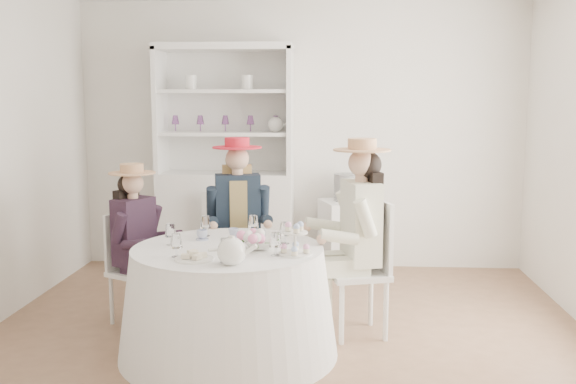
{
  "coord_description": "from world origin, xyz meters",
  "views": [
    {
      "loc": [
        0.32,
        -4.55,
        1.73
      ],
      "look_at": [
        0.0,
        0.1,
        1.05
      ],
      "focal_mm": 40.0,
      "sensor_mm": 36.0,
      "label": 1
    }
  ],
  "objects": [
    {
      "name": "ground",
      "position": [
        0.0,
        0.0,
        0.0
      ],
      "size": [
        4.5,
        4.5,
        0.0
      ],
      "primitive_type": "plane",
      "color": "brown",
      "rests_on": "ground"
    },
    {
      "name": "wall_back",
      "position": [
        0.0,
        2.0,
        1.35
      ],
      "size": [
        4.5,
        0.0,
        4.5
      ],
      "primitive_type": "plane",
      "rotation": [
        1.57,
        0.0,
        0.0
      ],
      "color": "silver",
      "rests_on": "ground"
    },
    {
      "name": "wall_front",
      "position": [
        0.0,
        -2.0,
        1.35
      ],
      "size": [
        4.5,
        0.0,
        4.5
      ],
      "primitive_type": "plane",
      "rotation": [
        -1.57,
        0.0,
        0.0
      ],
      "color": "silver",
      "rests_on": "ground"
    },
    {
      "name": "tea_table",
      "position": [
        -0.37,
        -0.38,
        0.37
      ],
      "size": [
        1.49,
        1.49,
        0.74
      ],
      "rotation": [
        0.0,
        0.0,
        0.15
      ],
      "color": "white",
      "rests_on": "ground"
    },
    {
      "name": "hutch",
      "position": [
        -0.73,
        1.77,
        0.8
      ],
      "size": [
        1.37,
        0.6,
        2.25
      ],
      "rotation": [
        0.0,
        0.0,
        -0.07
      ],
      "color": "silver",
      "rests_on": "ground"
    },
    {
      "name": "side_table",
      "position": [
        0.47,
        1.71,
        0.37
      ],
      "size": [
        0.59,
        0.59,
        0.73
      ],
      "primitive_type": "cube",
      "rotation": [
        0.0,
        0.0,
        0.31
      ],
      "color": "silver",
      "rests_on": "ground"
    },
    {
      "name": "hatbox",
      "position": [
        0.47,
        1.71,
        0.86
      ],
      "size": [
        0.34,
        0.34,
        0.27
      ],
      "primitive_type": "cylinder",
      "rotation": [
        0.0,
        0.0,
        0.31
      ],
      "color": "black",
      "rests_on": "side_table"
    },
    {
      "name": "guest_left",
      "position": [
        -1.17,
        0.17,
        0.7
      ],
      "size": [
        0.53,
        0.48,
        1.24
      ],
      "rotation": [
        0.0,
        0.0,
        1.09
      ],
      "color": "silver",
      "rests_on": "ground"
    },
    {
      "name": "guest_mid",
      "position": [
        -0.45,
        0.59,
        0.8
      ],
      "size": [
        0.53,
        0.56,
        1.42
      ],
      "rotation": [
        0.0,
        0.0,
        0.21
      ],
      "color": "silver",
      "rests_on": "ground"
    },
    {
      "name": "guest_right",
      "position": [
        0.51,
        0.02,
        0.82
      ],
      "size": [
        0.59,
        0.55,
        1.45
      ],
      "rotation": [
        0.0,
        0.0,
        -1.3
      ],
      "color": "silver",
      "rests_on": "ground"
    },
    {
      "name": "spare_chair",
      "position": [
        -0.73,
        1.48,
        0.46
      ],
      "size": [
        0.41,
        0.41,
        0.85
      ],
      "rotation": [
        0.0,
        0.0,
        2.97
      ],
      "color": "silver",
      "rests_on": "ground"
    },
    {
      "name": "teacup_a",
      "position": [
        -0.59,
        -0.17,
        0.77
      ],
      "size": [
        0.09,
        0.09,
        0.06
      ],
      "primitive_type": "imported",
      "rotation": [
        0.0,
        0.0,
        0.16
      ],
      "color": "white",
      "rests_on": "tea_table"
    },
    {
      "name": "teacup_b",
      "position": [
        -0.37,
        -0.12,
        0.77
      ],
      "size": [
        0.08,
        0.08,
        0.07
      ],
      "primitive_type": "imported",
      "rotation": [
        0.0,
        0.0,
        0.12
      ],
      "color": "white",
      "rests_on": "tea_table"
    },
    {
      "name": "teacup_c",
      "position": [
        -0.18,
        -0.2,
        0.78
      ],
      "size": [
        0.11,
        0.11,
        0.07
      ],
      "primitive_type": "imported",
      "rotation": [
        0.0,
        0.0,
        0.24
      ],
      "color": "white",
      "rests_on": "tea_table"
    },
    {
      "name": "flower_bowl",
      "position": [
        -0.15,
        -0.43,
        0.77
      ],
      "size": [
        0.23,
        0.23,
        0.05
      ],
      "primitive_type": "imported",
      "rotation": [
        0.0,
        0.0,
        0.13
      ],
      "color": "white",
      "rests_on": "tea_table"
    },
    {
      "name": "flower_arrangement",
      "position": [
        -0.19,
        -0.46,
        0.82
      ],
      "size": [
        0.18,
        0.18,
        0.06
      ],
      "rotation": [
        0.0,
        0.0,
        0.07
      ],
      "color": "pink",
      "rests_on": "tea_table"
    },
    {
      "name": "table_teapot",
      "position": [
        -0.28,
        -0.82,
        0.82
      ],
      "size": [
        0.25,
        0.18,
        0.18
      ],
      "rotation": [
        0.0,
        0.0,
        -0.03
      ],
      "color": "white",
      "rests_on": "tea_table"
    },
    {
      "name": "sandwich_plate",
      "position": [
        -0.53,
        -0.73,
        0.75
      ],
      "size": [
        0.24,
        0.24,
        0.05
      ],
      "rotation": [
        0.0,
        0.0,
        -0.16
      ],
      "color": "white",
      "rests_on": "tea_table"
    },
    {
      "name": "cupcake_stand",
      "position": [
        0.09,
        -0.55,
        0.82
      ],
      "size": [
        0.22,
        0.22,
        0.2
      ],
      "rotation": [
        0.0,
        0.0,
        0.24
      ],
      "color": "white",
      "rests_on": "tea_table"
    },
    {
      "name": "stemware_set",
      "position": [
        -0.37,
        -0.38,
        0.82
      ],
      "size": [
        0.85,
        0.86,
        0.15
      ],
      "color": "white",
      "rests_on": "tea_table"
    }
  ]
}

